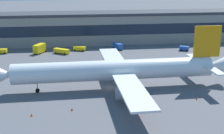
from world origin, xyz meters
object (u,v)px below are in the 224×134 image
crew_van (118,46)px  stair_truck (39,48)px  airliner (117,70)px  traffic_cone_0 (32,115)px  belt_loader (61,51)px  follow_me_car (1,51)px  pushback_tractor (80,48)px  traffic_cone_2 (197,99)px  traffic_cone_1 (72,109)px  baggage_tug (184,48)px

crew_van → stair_truck: bearing=-175.7°
stair_truck → airliner: bearing=-61.3°
airliner → traffic_cone_0: bearing=-144.7°
stair_truck → crew_van: 31.69m
belt_loader → traffic_cone_0: belt_loader is taller
airliner → follow_me_car: airliner is taller
pushback_tractor → follow_me_car: bearing=-178.4°
crew_van → traffic_cone_0: bearing=-115.1°
belt_loader → pushback_tractor: belt_loader is taller
traffic_cone_2 → traffic_cone_1: bearing=-175.6°
baggage_tug → traffic_cone_2: size_ratio=7.13×
follow_me_car → stair_truck: size_ratio=0.71×
baggage_tug → traffic_cone_0: bearing=-134.7°
follow_me_car → airliner: bearing=-49.5°
stair_truck → traffic_cone_1: (11.55, -57.55, -1.61)m
airliner → baggage_tug: airliner is taller
baggage_tug → traffic_cone_1: 71.07m
belt_loader → traffic_cone_2: 63.19m
follow_me_car → pushback_tractor: bearing=1.6°
follow_me_car → belt_loader: bearing=-8.2°
airliner → belt_loader: (-15.70, 42.22, -4.11)m
stair_truck → baggage_tug: bearing=-3.6°
stair_truck → traffic_cone_2: stair_truck is taller
follow_me_car → traffic_cone_0: bearing=-74.1°
belt_loader → baggage_tug: size_ratio=1.54×
crew_van → traffic_cone_0: 68.25m
follow_me_car → traffic_cone_0: size_ratio=6.63×
pushback_tractor → traffic_cone_2: pushback_tractor is taller
follow_me_car → baggage_tug: size_ratio=1.12×
follow_me_car → crew_van: bearing=1.2°
belt_loader → pushback_tractor: bearing=29.5°
airliner → traffic_cone_0: 26.84m
belt_loader → traffic_cone_0: size_ratio=9.14×
traffic_cone_1 → traffic_cone_2: bearing=4.4°
follow_me_car → stair_truck: (14.69, -1.41, 0.89)m
airliner → baggage_tug: 52.86m
traffic_cone_2 → airliner: bearing=149.1°
crew_van → baggage_tug: (26.21, -6.00, -0.37)m
traffic_cone_0 → traffic_cone_2: 40.14m
crew_van → follow_me_car: bearing=-178.8°
belt_loader → traffic_cone_0: 57.75m
pushback_tractor → traffic_cone_1: 60.01m
belt_loader → pushback_tractor: size_ratio=1.18×
belt_loader → traffic_cone_0: bearing=-95.8°
traffic_cone_1 → traffic_cone_0: bearing=-168.4°
airliner → belt_loader: 45.23m
follow_me_car → traffic_cone_1: size_ratio=6.27×
stair_truck → traffic_cone_0: size_ratio=9.29×
follow_me_car → baggage_tug: (72.50, -5.02, -0.00)m
airliner → pushback_tractor: size_ratio=11.71×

